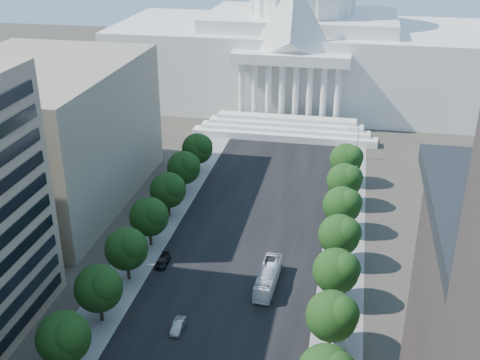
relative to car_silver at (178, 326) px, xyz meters
The scene contains 25 objects.
road_asphalt 30.39m from the car_silver, 79.71° to the left, with size 30.00×260.00×0.01m, color black.
sidewalk_left 32.83m from the car_silver, 114.42° to the left, with size 8.00×260.00×0.02m, color gray.
sidewalk_right 38.61m from the car_silver, 50.74° to the left, with size 8.00×260.00×0.02m, color gray.
capitol 126.38m from the car_silver, 87.51° to the left, with size 120.00×56.00×73.00m.
office_block_left_far 60.06m from the car_silver, 136.86° to the left, with size 38.00×52.00×30.00m, color gray.
tree_l_d 18.27m from the car_silver, 134.83° to the right, with size 7.79×7.60×9.97m.
tree_l_e 13.51m from the car_silver, behind, with size 7.79×7.60×9.97m.
tree_l_f 17.87m from the car_silver, 136.28° to the left, with size 7.79×7.60×9.97m.
tree_l_g 27.27m from the car_silver, 117.30° to the left, with size 7.79×7.60×9.97m.
tree_l_h 38.17m from the car_silver, 108.92° to the left, with size 7.79×7.60×9.97m.
tree_l_i 49.57m from the car_silver, 104.38° to the left, with size 7.79×7.60×9.97m.
tree_l_j 61.20m from the car_silver, 101.58° to the left, with size 7.79×7.60×9.97m.
tree_r_e 24.45m from the car_silver, ahead, with size 7.79×7.60×9.97m.
tree_r_f 27.10m from the car_silver, 26.20° to the left, with size 7.79×7.60×9.97m.
tree_r_g 34.05m from the car_silver, 44.91° to the left, with size 7.79×7.60×9.97m.
tree_r_h 43.27m from the car_silver, 56.34° to the left, with size 7.79×7.60×9.97m.
tree_r_i 53.60m from the car_silver, 63.51° to the left, with size 7.79×7.60×9.97m.
tree_r_j 64.51m from the car_silver, 68.29° to the left, with size 7.79×7.60×9.97m.
streetlight_c 25.84m from the car_silver, ahead, with size 2.61×0.44×9.00m.
streetlight_d 35.88m from the car_silver, 44.49° to the left, with size 2.61×0.44×9.00m.
streetlight_e 56.18m from the car_silver, 63.08° to the left, with size 2.61×0.44×9.00m.
streetlight_f 79.22m from the car_silver, 71.31° to the left, with size 2.61×0.44×9.00m.
car_silver is the anchor object (origin of this frame).
car_dark_b 19.26m from the car_silver, 114.77° to the left, with size 1.98×4.87×1.41m, color black.
city_bus 18.79m from the car_silver, 50.42° to the left, with size 2.88×12.31×3.43m, color white.
Camera 1 is at (18.64, -12.22, 60.45)m, focal length 45.00 mm.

